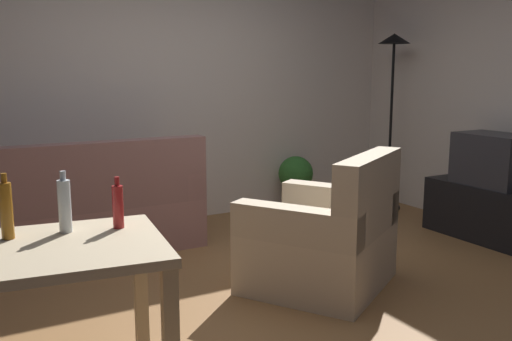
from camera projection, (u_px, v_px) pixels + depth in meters
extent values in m
cube|color=olive|center=(280.00, 300.00, 3.64)|extent=(5.20, 4.40, 0.02)
cube|color=silver|center=(158.00, 81.00, 5.29)|extent=(5.20, 0.10, 2.70)
cube|color=#996B66|center=(91.00, 225.00, 4.63)|extent=(1.70, 0.84, 0.40)
cube|color=#8C625D|center=(99.00, 176.00, 4.26)|extent=(1.70, 0.16, 0.52)
cube|color=#926661|center=(178.00, 179.00, 4.95)|extent=(0.16, 0.84, 0.22)
cube|color=black|center=(489.00, 212.00, 4.86)|extent=(0.44, 1.10, 0.48)
cube|color=#2D2D33|center=(493.00, 160.00, 4.78)|extent=(0.40, 0.60, 0.44)
cube|color=black|center=(509.00, 158.00, 4.88)|extent=(0.01, 0.52, 0.36)
cylinder|color=black|center=(387.00, 207.00, 5.99)|extent=(0.26, 0.26, 0.03)
cylinder|color=black|center=(391.00, 127.00, 5.84)|extent=(0.03, 0.03, 1.68)
cone|color=black|center=(394.00, 39.00, 5.68)|extent=(0.32, 0.32, 0.10)
cube|color=#C6B28E|center=(9.00, 255.00, 2.20)|extent=(1.28, 0.85, 0.04)
cube|color=tan|center=(141.00, 296.00, 2.76)|extent=(0.07, 0.07, 0.72)
cylinder|color=brown|center=(295.00, 200.00, 5.90)|extent=(0.24, 0.24, 0.22)
sphere|color=#2D6B28|center=(296.00, 173.00, 5.86)|extent=(0.36, 0.36, 0.36)
cube|color=beige|center=(318.00, 256.00, 3.84)|extent=(1.21, 1.19, 0.40)
cube|color=#C0AD91|center=(369.00, 196.00, 3.60)|extent=(0.85, 0.61, 0.52)
cube|color=#C8B597|center=(338.00, 201.00, 4.11)|extent=(0.58, 0.80, 0.22)
cube|color=#C8B597|center=(295.00, 225.00, 3.47)|extent=(0.58, 0.80, 0.22)
cylinder|color=#9E6019|center=(6.00, 211.00, 2.32)|extent=(0.05, 0.05, 0.24)
cylinder|color=#9E6019|center=(4.00, 178.00, 2.30)|extent=(0.02, 0.02, 0.04)
cylinder|color=silver|center=(65.00, 206.00, 2.42)|extent=(0.05, 0.05, 0.23)
cylinder|color=silver|center=(63.00, 176.00, 2.40)|extent=(0.02, 0.02, 0.04)
cylinder|color=#AD2323|center=(118.00, 207.00, 2.49)|extent=(0.05, 0.05, 0.19)
cylinder|color=#AD2323|center=(117.00, 181.00, 2.47)|extent=(0.02, 0.02, 0.04)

